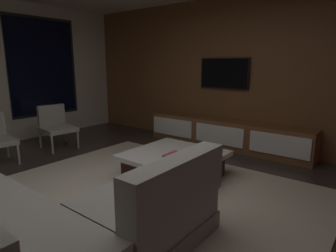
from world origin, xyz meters
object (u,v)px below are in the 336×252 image
at_px(book_stack_on_coffee_table, 173,155).
at_px(mounted_tv, 224,73).
at_px(sectional_couch, 29,223).
at_px(media_console, 227,135).
at_px(coffee_table, 174,165).
at_px(accent_chair_near_window, 56,124).

relative_size(book_stack_on_coffee_table, mounted_tv, 0.27).
xyz_separation_m(sectional_couch, book_stack_on_coffee_table, (1.85, -0.05, 0.09)).
bearing_deg(media_console, book_stack_on_coffee_table, -174.54).
bearing_deg(mounted_tv, coffee_table, -171.31).
relative_size(coffee_table, mounted_tv, 1.21).
bearing_deg(book_stack_on_coffee_table, sectional_couch, 178.60).
distance_m(book_stack_on_coffee_table, accent_chair_near_window, 2.69).
distance_m(sectional_couch, mounted_tv, 4.07).
bearing_deg(mounted_tv, accent_chair_near_window, 131.86).
height_order(sectional_couch, accent_chair_near_window, sectional_couch).
distance_m(coffee_table, accent_chair_near_window, 2.62).
bearing_deg(sectional_couch, mounted_tv, 4.87).
height_order(coffee_table, media_console, media_console).
height_order(coffee_table, accent_chair_near_window, accent_chair_near_window).
xyz_separation_m(media_console, mounted_tv, (0.18, 0.20, 1.10)).
relative_size(coffee_table, media_console, 0.37).
bearing_deg(accent_chair_near_window, media_console, -53.03).
distance_m(media_console, mounted_tv, 1.13).
bearing_deg(coffee_table, accent_chair_near_window, 93.17).
bearing_deg(sectional_couch, book_stack_on_coffee_table, -1.40).
xyz_separation_m(sectional_couch, coffee_table, (1.99, 0.04, -0.10)).
relative_size(coffee_table, book_stack_on_coffee_table, 4.44).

